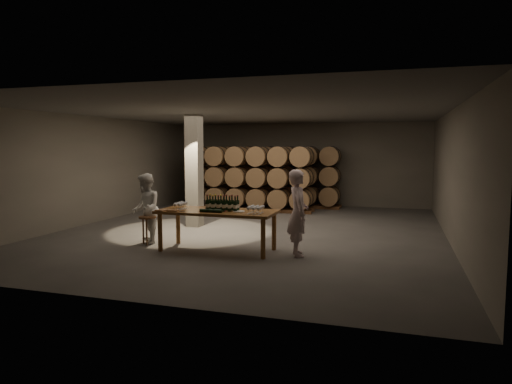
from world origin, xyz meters
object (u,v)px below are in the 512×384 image
(stool, at_px, (147,221))
(notebook_near, at_px, (173,210))
(bottle_cluster, at_px, (222,205))
(person_woman, at_px, (146,209))
(tasting_table, at_px, (217,215))
(plate, at_px, (239,211))
(person_man, at_px, (298,213))

(stool, bearing_deg, notebook_near, -28.28)
(bottle_cluster, bearing_deg, person_woman, 175.15)
(bottle_cluster, bearing_deg, tasting_table, -173.02)
(plate, height_order, stool, plate)
(plate, bearing_deg, stool, 175.92)
(person_woman, bearing_deg, bottle_cluster, 52.47)
(bottle_cluster, relative_size, notebook_near, 3.33)
(notebook_near, bearing_deg, person_woman, 139.63)
(bottle_cluster, height_order, person_man, person_man)
(notebook_near, height_order, person_man, person_man)
(bottle_cluster, height_order, person_woman, person_woman)
(bottle_cluster, distance_m, stool, 1.99)
(stool, height_order, person_woman, person_woman)
(stool, height_order, person_man, person_man)
(tasting_table, xyz_separation_m, person_woman, (-1.90, 0.19, 0.04))
(bottle_cluster, relative_size, person_man, 0.40)
(person_man, height_order, person_woman, person_man)
(plate, distance_m, person_man, 1.28)
(bottle_cluster, distance_m, person_woman, 2.03)
(tasting_table, bearing_deg, notebook_near, -156.20)
(person_man, bearing_deg, person_woman, 66.35)
(bottle_cluster, height_order, stool, bottle_cluster)
(tasting_table, xyz_separation_m, plate, (0.52, -0.05, 0.11))
(person_man, bearing_deg, stool, 67.42)
(notebook_near, height_order, stool, notebook_near)
(tasting_table, xyz_separation_m, bottle_cluster, (0.12, 0.01, 0.23))
(plate, xyz_separation_m, notebook_near, (-1.40, -0.34, 0.01))
(bottle_cluster, xyz_separation_m, person_man, (1.68, 0.06, -0.11))
(person_woman, bearing_deg, plate, 51.74)
(tasting_table, distance_m, notebook_near, 0.97)
(notebook_near, distance_m, person_woman, 1.17)
(tasting_table, height_order, notebook_near, notebook_near)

